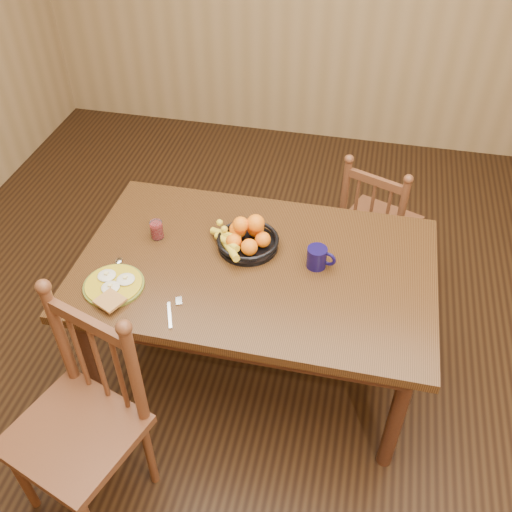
% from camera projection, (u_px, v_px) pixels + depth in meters
% --- Properties ---
extents(room, '(4.52, 5.02, 2.72)m').
position_uv_depth(room, '(256.00, 149.00, 2.17)').
color(room, black).
rests_on(room, ground).
extents(dining_table, '(1.60, 1.00, 0.75)m').
position_uv_depth(dining_table, '(256.00, 278.00, 2.63)').
color(dining_table, black).
rests_on(dining_table, ground).
extents(chair_far, '(0.51, 0.50, 0.89)m').
position_uv_depth(chair_far, '(377.00, 225.00, 3.29)').
color(chair_far, '#522A18').
rests_on(chair_far, ground).
extents(chair_near, '(0.58, 0.57, 1.03)m').
position_uv_depth(chair_near, '(81.00, 423.00, 2.25)').
color(chair_near, '#522A18').
rests_on(chair_near, ground).
extents(breakfast_plate, '(0.26, 0.30, 0.04)m').
position_uv_depth(breakfast_plate, '(114.00, 285.00, 2.45)').
color(breakfast_plate, '#59601E').
rests_on(breakfast_plate, dining_table).
extents(fork, '(0.07, 0.18, 0.00)m').
position_uv_depth(fork, '(173.00, 310.00, 2.35)').
color(fork, silver).
rests_on(fork, dining_table).
extents(spoon, '(0.04, 0.16, 0.01)m').
position_uv_depth(spoon, '(118.00, 264.00, 2.56)').
color(spoon, silver).
rests_on(spoon, dining_table).
extents(coffee_mug, '(0.13, 0.09, 0.10)m').
position_uv_depth(coffee_mug, '(318.00, 257.00, 2.53)').
color(coffee_mug, '#0F0A37').
rests_on(coffee_mug, dining_table).
extents(juice_glass, '(0.06, 0.06, 0.09)m').
position_uv_depth(juice_glass, '(157.00, 230.00, 2.68)').
color(juice_glass, silver).
rests_on(juice_glass, dining_table).
extents(fruit_bowl, '(0.32, 0.32, 0.17)m').
position_uv_depth(fruit_bowl, '(246.00, 238.00, 2.63)').
color(fruit_bowl, black).
rests_on(fruit_bowl, dining_table).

